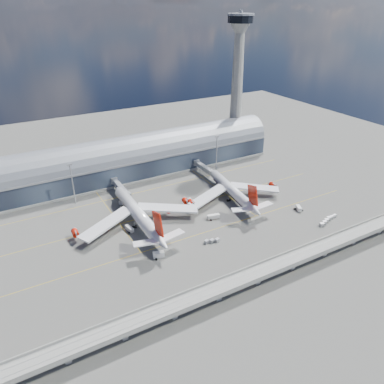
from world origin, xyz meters
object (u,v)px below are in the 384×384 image
airliner_right (232,191)px  service_truck_1 (159,255)px  service_truck_3 (299,208)px  floodlight_mast_right (217,153)px  service_truck_0 (129,229)px  cargo_train_2 (332,217)px  control_tower (237,85)px  airliner_left (138,214)px  service_truck_4 (190,201)px  floodlight_mast_left (73,183)px  service_truck_2 (213,217)px  cargo_train_1 (325,221)px  service_truck_5 (124,203)px  cargo_train_0 (212,241)px

airliner_right → service_truck_1: size_ratio=11.56×
service_truck_3 → floodlight_mast_right: bearing=123.6°
service_truck_0 → cargo_train_2: service_truck_0 is taller
control_tower → service_truck_0: control_tower is taller
airliner_left → service_truck_4: size_ratio=16.09×
floodlight_mast_right → airliner_right: 44.43m
floodlight_mast_left → service_truck_3: bearing=-33.1°
control_tower → service_truck_2: size_ratio=14.20×
service_truck_2 → floodlight_mast_right: bearing=-21.9°
airliner_left → airliner_right: 61.02m
airliner_right → cargo_train_1: (28.34, -48.60, -4.42)m
floodlight_mast_right → service_truck_3: bearing=-81.7°
airliner_right → service_truck_2: airliner_right is taller
service_truck_0 → cargo_train_1: size_ratio=0.56×
cargo_train_1 → floodlight_mast_left: bearing=70.0°
service_truck_1 → floodlight_mast_right: bearing=-34.0°
service_truck_4 → service_truck_3: bearing=-31.3°
floodlight_mast_right → service_truck_2: 68.09m
service_truck_5 → cargo_train_2: service_truck_5 is taller
service_truck_1 → control_tower: bearing=-35.2°
floodlight_mast_left → floodlight_mast_right: (100.00, 0.00, 0.00)m
control_tower → service_truck_0: bearing=-148.5°
cargo_train_1 → cargo_train_2: bearing=-57.3°
airliner_left → cargo_train_0: airliner_left is taller
airliner_right → service_truck_4: 26.39m
airliner_right → service_truck_5: bearing=165.5°
service_truck_4 → service_truck_5: (-35.43, 17.75, 0.11)m
floodlight_mast_right → floodlight_mast_left: bearing=180.0°
airliner_left → service_truck_0: size_ratio=11.69×
service_truck_1 → service_truck_2: service_truck_1 is taller
control_tower → service_truck_5: 128.99m
floodlight_mast_right → cargo_train_2: (20.28, -87.79, -12.81)m
airliner_right → service_truck_1: bearing=-145.5°
airliner_left → service_truck_3: 92.07m
service_truck_1 → service_truck_3: size_ratio=1.01×
airliner_left → service_truck_0: airliner_left is taller
airliner_left → service_truck_4: bearing=13.0°
cargo_train_1 → airliner_right: bearing=48.6°
airliner_left → cargo_train_0: bearing=-51.7°
service_truck_2 → service_truck_3: size_ratio=1.29×
airliner_right → cargo_train_2: (35.32, -46.80, -4.58)m
service_truck_4 → service_truck_2: bearing=-77.6°
service_truck_0 → service_truck_3: 97.32m
control_tower → cargo_train_2: 127.31m
floodlight_mast_left → service_truck_1: (20.92, -72.71, -12.09)m
service_truck_3 → service_truck_4: (-50.52, 38.40, -0.02)m
airliner_right → cargo_train_2: airliner_right is taller
floodlight_mast_left → cargo_train_0: 90.47m
floodlight_mast_left → cargo_train_2: size_ratio=3.58×
floodlight_mast_left → service_truck_4: 69.83m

